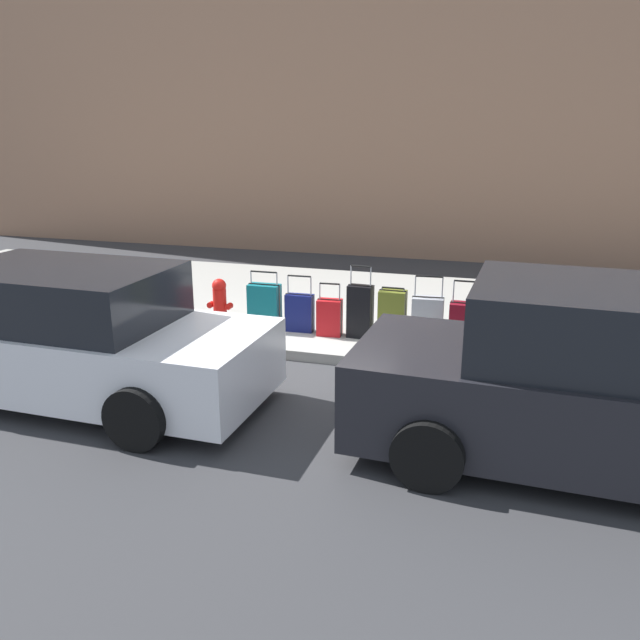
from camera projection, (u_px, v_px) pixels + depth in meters
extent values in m
plane|color=#333335|center=(293.00, 361.00, 8.70)|extent=(40.00, 40.00, 0.00)
cube|color=#9E9B93|center=(340.00, 307.00, 10.97)|extent=(18.00, 5.00, 0.14)
cube|color=#936B51|center=(411.00, 13.00, 15.19)|extent=(24.00, 3.00, 11.06)
cube|color=navy|center=(550.00, 330.00, 8.47)|extent=(0.47, 0.24, 0.66)
cube|color=black|center=(550.00, 330.00, 8.47)|extent=(0.48, 0.04, 0.67)
cylinder|color=gray|center=(569.00, 305.00, 8.31)|extent=(0.02, 0.02, 0.04)
cylinder|color=gray|center=(536.00, 303.00, 8.42)|extent=(0.02, 0.02, 0.04)
cylinder|color=black|center=(552.00, 302.00, 8.36)|extent=(0.41, 0.02, 0.02)
cylinder|color=black|center=(564.00, 353.00, 8.50)|extent=(0.04, 0.02, 0.04)
cylinder|color=black|center=(531.00, 350.00, 8.62)|extent=(0.04, 0.02, 0.04)
cube|color=#0F606B|center=(507.00, 328.00, 8.62)|extent=(0.42, 0.26, 0.61)
cube|color=black|center=(507.00, 328.00, 8.62)|extent=(0.42, 0.07, 0.62)
cylinder|color=gray|center=(524.00, 297.00, 8.46)|extent=(0.02, 0.02, 0.27)
cylinder|color=gray|center=(496.00, 295.00, 8.53)|extent=(0.02, 0.02, 0.27)
cylinder|color=black|center=(511.00, 286.00, 8.46)|extent=(0.35, 0.05, 0.02)
cylinder|color=black|center=(519.00, 349.00, 8.67)|extent=(0.05, 0.02, 0.04)
cylinder|color=black|center=(492.00, 347.00, 8.74)|extent=(0.05, 0.02, 0.04)
cube|color=maroon|center=(467.00, 326.00, 8.69)|extent=(0.46, 0.26, 0.62)
cube|color=black|center=(467.00, 326.00, 8.69)|extent=(0.47, 0.05, 0.63)
cylinder|color=gray|center=(484.00, 294.00, 8.51)|extent=(0.02, 0.02, 0.30)
cylinder|color=gray|center=(454.00, 291.00, 8.62)|extent=(0.02, 0.02, 0.30)
cylinder|color=black|center=(470.00, 282.00, 8.52)|extent=(0.40, 0.03, 0.02)
cylinder|color=black|center=(481.00, 348.00, 8.72)|extent=(0.04, 0.02, 0.04)
cylinder|color=black|center=(450.00, 345.00, 8.83)|extent=(0.04, 0.02, 0.04)
cube|color=#9EA0A8|center=(427.00, 320.00, 8.88)|extent=(0.44, 0.28, 0.65)
cube|color=black|center=(427.00, 320.00, 8.88)|extent=(0.43, 0.08, 0.66)
cylinder|color=gray|center=(442.00, 288.00, 8.71)|extent=(0.02, 0.02, 0.29)
cylinder|color=gray|center=(415.00, 286.00, 8.78)|extent=(0.02, 0.02, 0.29)
cylinder|color=black|center=(429.00, 277.00, 8.70)|extent=(0.36, 0.05, 0.02)
cylinder|color=black|center=(440.00, 342.00, 8.93)|extent=(0.05, 0.02, 0.04)
cylinder|color=black|center=(413.00, 341.00, 9.01)|extent=(0.05, 0.02, 0.04)
cube|color=#59601E|center=(392.00, 315.00, 9.03)|extent=(0.37, 0.25, 0.70)
cube|color=black|center=(392.00, 315.00, 9.03)|extent=(0.38, 0.05, 0.71)
cylinder|color=gray|center=(404.00, 290.00, 8.88)|extent=(0.02, 0.02, 0.04)
cylinder|color=gray|center=(382.00, 289.00, 8.97)|extent=(0.02, 0.02, 0.04)
cylinder|color=black|center=(393.00, 288.00, 8.92)|extent=(0.31, 0.03, 0.02)
cylinder|color=black|center=(403.00, 339.00, 9.08)|extent=(0.04, 0.02, 0.04)
cylinder|color=black|center=(380.00, 337.00, 9.17)|extent=(0.04, 0.02, 0.04)
cube|color=black|center=(360.00, 312.00, 9.12)|extent=(0.36, 0.23, 0.75)
cube|color=black|center=(360.00, 312.00, 9.12)|extent=(0.35, 0.06, 0.76)
cylinder|color=gray|center=(371.00, 277.00, 8.92)|extent=(0.02, 0.02, 0.28)
cylinder|color=gray|center=(351.00, 275.00, 9.02)|extent=(0.02, 0.02, 0.28)
cylinder|color=black|center=(361.00, 266.00, 8.93)|extent=(0.29, 0.04, 0.02)
cylinder|color=black|center=(370.00, 337.00, 9.17)|extent=(0.05, 0.02, 0.04)
cylinder|color=black|center=(350.00, 334.00, 9.27)|extent=(0.05, 0.02, 0.04)
cube|color=red|center=(330.00, 317.00, 9.25)|extent=(0.36, 0.25, 0.52)
cube|color=black|center=(330.00, 317.00, 9.25)|extent=(0.35, 0.07, 0.53)
cylinder|color=gray|center=(340.00, 292.00, 9.11)|extent=(0.02, 0.02, 0.23)
cylinder|color=gray|center=(320.00, 291.00, 9.17)|extent=(0.02, 0.02, 0.23)
cylinder|color=black|center=(330.00, 284.00, 9.10)|extent=(0.28, 0.04, 0.02)
cylinder|color=black|center=(340.00, 334.00, 9.29)|extent=(0.05, 0.02, 0.04)
cylinder|color=black|center=(319.00, 333.00, 9.35)|extent=(0.05, 0.02, 0.04)
cube|color=navy|center=(300.00, 313.00, 9.42)|extent=(0.41, 0.19, 0.55)
cube|color=black|center=(300.00, 313.00, 9.42)|extent=(0.41, 0.05, 0.56)
cylinder|color=gray|center=(311.00, 286.00, 9.26)|extent=(0.02, 0.02, 0.27)
cylinder|color=gray|center=(288.00, 285.00, 9.35)|extent=(0.02, 0.02, 0.27)
cylinder|color=black|center=(299.00, 276.00, 9.27)|extent=(0.34, 0.03, 0.02)
cylinder|color=black|center=(311.00, 330.00, 9.45)|extent=(0.04, 0.02, 0.04)
cylinder|color=black|center=(288.00, 328.00, 9.54)|extent=(0.04, 0.02, 0.04)
cube|color=#0F606B|center=(265.00, 307.00, 9.51)|extent=(0.46, 0.25, 0.67)
cube|color=black|center=(265.00, 307.00, 9.51)|extent=(0.47, 0.05, 0.68)
cylinder|color=gray|center=(277.00, 279.00, 9.33)|extent=(0.02, 0.02, 0.19)
cylinder|color=gray|center=(251.00, 277.00, 9.43)|extent=(0.02, 0.02, 0.19)
cylinder|color=black|center=(264.00, 272.00, 9.35)|extent=(0.40, 0.03, 0.02)
cylinder|color=black|center=(278.00, 328.00, 9.54)|extent=(0.04, 0.02, 0.04)
cylinder|color=black|center=(252.00, 326.00, 9.65)|extent=(0.04, 0.02, 0.04)
cylinder|color=red|center=(220.00, 307.00, 9.68)|extent=(0.20, 0.20, 0.56)
sphere|color=red|center=(219.00, 286.00, 9.59)|extent=(0.21, 0.21, 0.21)
cylinder|color=red|center=(211.00, 305.00, 9.72)|extent=(0.09, 0.10, 0.09)
cylinder|color=red|center=(229.00, 306.00, 9.64)|extent=(0.09, 0.10, 0.09)
cylinder|color=brown|center=(175.00, 303.00, 9.71)|extent=(0.11, 0.11, 0.67)
cube|color=black|center=(599.00, 406.00, 5.87)|extent=(4.53, 1.96, 0.84)
cube|color=black|center=(610.00, 325.00, 5.65)|extent=(2.39, 1.72, 0.69)
cylinder|color=black|center=(428.00, 455.00, 5.58)|extent=(0.65, 0.25, 0.64)
cylinder|color=black|center=(456.00, 380.00, 7.19)|extent=(0.65, 0.25, 0.64)
cube|color=silver|center=(67.00, 351.00, 7.42)|extent=(4.72, 1.83, 0.75)
cube|color=black|center=(60.00, 294.00, 7.23)|extent=(2.47, 1.64, 0.61)
cylinder|color=black|center=(21.00, 336.00, 8.71)|extent=(0.64, 0.23, 0.64)
cylinder|color=black|center=(136.00, 418.00, 6.27)|extent=(0.64, 0.23, 0.64)
cylinder|color=black|center=(218.00, 359.00, 7.85)|extent=(0.64, 0.23, 0.64)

